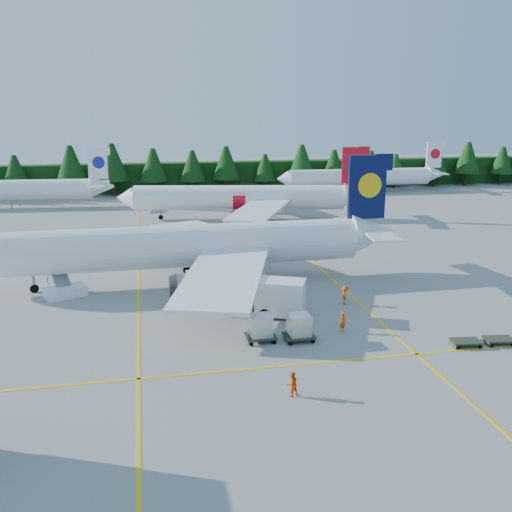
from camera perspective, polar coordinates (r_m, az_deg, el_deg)
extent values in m
plane|color=#9C9C96|center=(46.92, 5.83, -7.36)|extent=(320.00, 320.00, 0.00)
cube|color=yellow|center=(63.94, -11.66, -1.55)|extent=(0.25, 120.00, 0.01)
cube|color=yellow|center=(66.73, 5.76, -0.63)|extent=(0.25, 120.00, 0.01)
cube|color=yellow|center=(41.70, 8.28, -10.36)|extent=(80.00, 0.25, 0.01)
cube|color=black|center=(125.03, -5.26, 7.95)|extent=(220.00, 4.00, 6.00)
cylinder|color=white|center=(58.01, -7.85, 0.95)|extent=(36.95, 4.73, 4.34)
cube|color=#080E3E|center=(61.65, 11.05, 6.76)|extent=(4.13, 0.42, 6.73)
cube|color=white|center=(67.39, -5.66, 2.37)|extent=(11.37, 17.51, 1.23)
cylinder|color=gray|center=(64.70, -7.24, 0.42)|extent=(3.71, 2.32, 2.28)
cube|color=white|center=(49.65, -3.27, -2.07)|extent=(11.08, 17.48, 1.23)
cylinder|color=gray|center=(52.63, -6.07, -2.89)|extent=(3.71, 2.32, 2.28)
cylinder|color=gray|center=(59.55, -21.33, -2.56)|extent=(0.26, 0.26, 1.85)
cylinder|color=white|center=(91.54, -1.69, 5.87)|extent=(33.45, 9.84, 3.92)
cone|color=white|center=(93.52, -12.85, 5.70)|extent=(3.40, 4.35, 3.92)
cube|color=red|center=(92.47, 9.72, 8.82)|extent=(3.72, 1.01, 6.07)
cube|color=white|center=(99.86, 0.07, 6.28)|extent=(7.78, 15.34, 1.11)
cylinder|color=gray|center=(97.45, -1.06, 5.25)|extent=(3.64, 2.62, 2.06)
cube|color=white|center=(83.44, 0.27, 4.61)|extent=(12.14, 15.71, 1.11)
cylinder|color=gray|center=(86.27, -1.07, 4.01)|extent=(3.64, 2.62, 2.06)
cylinder|color=gray|center=(93.02, -9.51, 4.14)|extent=(0.23, 0.23, 1.66)
cylinder|color=white|center=(111.22, -23.95, 6.05)|extent=(30.82, 5.99, 3.60)
cube|color=white|center=(107.01, -15.55, 8.91)|extent=(3.44, 0.58, 5.59)
cylinder|color=white|center=(122.87, 10.30, 7.76)|extent=(30.41, 4.24, 3.57)
cone|color=white|center=(118.22, 2.74, 7.71)|extent=(2.58, 3.62, 3.57)
cube|color=white|center=(129.07, 17.38, 9.65)|extent=(3.40, 0.39, 5.53)
cylinder|color=gray|center=(119.72, 5.02, 6.56)|extent=(0.21, 0.21, 1.43)
cube|color=white|center=(57.30, -18.53, -3.43)|extent=(4.19, 3.30, 0.97)
cube|color=gray|center=(58.50, -19.17, -1.53)|extent=(2.73, 3.81, 2.63)
cube|color=gray|center=(59.85, -19.75, -0.03)|extent=(1.89, 1.62, 0.11)
cube|color=silver|center=(49.98, -1.44, -4.41)|extent=(3.01, 3.01, 2.40)
cube|color=black|center=(49.79, -1.44, -3.79)|extent=(2.65, 2.77, 1.03)
cube|color=silver|center=(49.16, 2.47, -4.11)|extent=(4.78, 3.94, 2.98)
cube|color=#373C2C|center=(46.38, 20.27, -7.98)|extent=(2.28, 1.58, 0.12)
cube|color=#373C2C|center=(47.68, 23.13, -7.64)|extent=(2.28, 1.58, 0.12)
cube|color=#373C2C|center=(44.39, 0.45, -8.02)|extent=(2.35, 1.84, 0.15)
cube|color=silver|center=(44.05, 0.46, -6.95)|extent=(1.66, 1.61, 1.63)
cube|color=#373C2C|center=(44.63, 4.32, -7.93)|extent=(2.35, 1.84, 0.15)
cube|color=silver|center=(44.30, 4.34, -6.86)|extent=(1.66, 1.61, 1.63)
imported|color=#EF4E05|center=(46.54, 8.69, -6.54)|extent=(0.73, 0.67, 1.67)
imported|color=#EE4A05|center=(36.50, 3.63, -12.67)|extent=(0.92, 0.80, 1.61)
imported|color=#E43C04|center=(52.87, 8.90, -3.90)|extent=(0.64, 0.80, 1.71)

